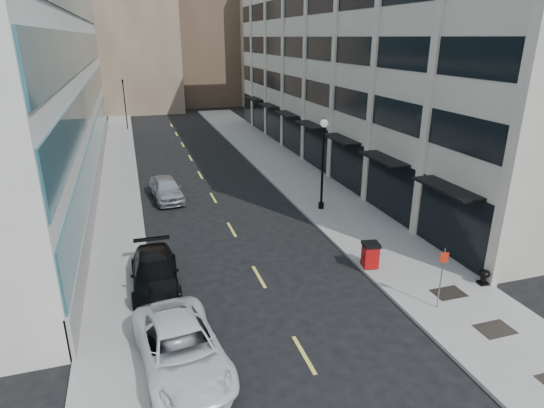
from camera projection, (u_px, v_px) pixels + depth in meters
ground at (326, 393)px, 14.75m from camera, size 160.00×160.00×0.00m
sidewalk_right at (310, 187)px, 34.73m from camera, size 5.00×80.00×0.15m
sidewalk_left at (119, 206)px, 30.80m from camera, size 3.00×80.00×0.15m
building_right at (382, 59)px, 40.56m from camera, size 15.30×46.50×18.25m
skyline_tan_near at (126, 15)px, 69.66m from camera, size 14.00×18.00×28.00m
skyline_tan_far at (66, 36)px, 76.84m from camera, size 12.00×14.00×22.00m
skyline_stone at (267, 43)px, 75.43m from camera, size 10.00×14.00×20.00m
grate_mid at (495, 329)px, 17.72m from camera, size 1.40×1.00×0.01m
grate_far at (449, 293)px, 20.23m from camera, size 1.40×1.00×0.01m
road_centerline at (222, 212)px, 29.96m from camera, size 0.15×68.20×0.01m
traffic_signal at (123, 83)px, 54.20m from camera, size 0.66×0.66×6.98m
car_white_van at (181, 349)px, 15.57m from camera, size 3.33×6.12×1.63m
car_black_pickup at (155, 273)px, 20.71m from camera, size 2.21×5.21×1.50m
car_silver_sedan at (166, 189)px, 32.03m from camera, size 2.40×4.96×1.63m
trash_bin at (370, 254)px, 22.29m from camera, size 0.94×0.97×1.30m
lamppost at (323, 156)px, 29.03m from camera, size 0.50×0.50×6.06m
sign_post at (442, 271)px, 18.57m from camera, size 0.31×0.15×2.76m
urn_planter at (484, 276)px, 20.82m from camera, size 0.53×0.53×0.73m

